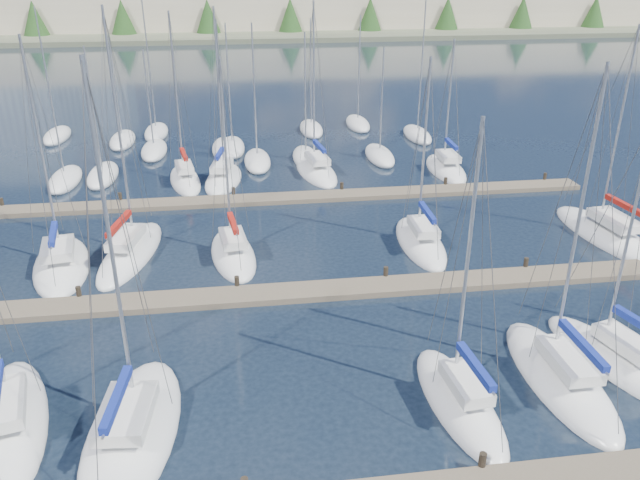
{
  "coord_description": "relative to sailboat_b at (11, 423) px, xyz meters",
  "views": [
    {
      "loc": [
        -3.67,
        -12.28,
        16.05
      ],
      "look_at": [
        0.0,
        14.0,
        4.0
      ],
      "focal_mm": 35.0,
      "sensor_mm": 36.0,
      "label": 1
    }
  ],
  "objects": [
    {
      "name": "ground",
      "position": [
        12.58,
        52.45,
        -0.17
      ],
      "size": [
        400.0,
        400.0,
        0.0
      ],
      "primitive_type": "plane",
      "color": "#182331",
      "rests_on": "ground"
    },
    {
      "name": "dock_mid",
      "position": [
        12.58,
        8.46,
        -0.02
      ],
      "size": [
        44.0,
        1.93,
        1.1
      ],
      "color": "#6B5E4C",
      "rests_on": "ground"
    },
    {
      "name": "dock_far",
      "position": [
        12.58,
        22.46,
        -0.02
      ],
      "size": [
        44.0,
        1.93,
        1.1
      ],
      "color": "#6B5E4C",
      "rests_on": "ground"
    },
    {
      "name": "sailboat_b",
      "position": [
        0.0,
        0.0,
        0.0
      ],
      "size": [
        4.45,
        8.66,
        11.54
      ],
      "rotation": [
        0.0,
        0.0,
        0.24
      ],
      "color": "white",
      "rests_on": "ground"
    },
    {
      "name": "sailboat_c",
      "position": [
        4.56,
        -1.07,
        0.0
      ],
      "size": [
        4.04,
        8.87,
        14.23
      ],
      "rotation": [
        0.0,
        0.0,
        -0.1
      ],
      "color": "white",
      "rests_on": "ground"
    },
    {
      "name": "sailboat_j",
      "position": [
        8.42,
        13.51,
        0.01
      ],
      "size": [
        3.32,
        7.32,
        12.12
      ],
      "rotation": [
        0.0,
        0.0,
        0.12
      ],
      "color": "white",
      "rests_on": "ground"
    },
    {
      "name": "sailboat_h",
      "position": [
        -1.24,
        13.43,
        0.0
      ],
      "size": [
        4.35,
        8.35,
        13.36
      ],
      "rotation": [
        0.0,
        0.0,
        0.17
      ],
      "color": "white",
      "rests_on": "ground"
    },
    {
      "name": "sailboat_o",
      "position": [
        7.83,
        27.32,
        0.02
      ],
      "size": [
        3.76,
        7.56,
        13.67
      ],
      "rotation": [
        0.0,
        0.0,
        -0.16
      ],
      "color": "white",
      "rests_on": "ground"
    },
    {
      "name": "sailboat_e",
      "position": [
        21.69,
        -0.24,
        0.01
      ],
      "size": [
        2.76,
        8.55,
        13.56
      ],
      "rotation": [
        0.0,
        0.0,
        0.0
      ],
      "color": "white",
      "rests_on": "ground"
    },
    {
      "name": "sailboat_n",
      "position": [
        4.86,
        27.51,
        0.03
      ],
      "size": [
        3.43,
        7.59,
        13.36
      ],
      "rotation": [
        0.0,
        0.0,
        0.17
      ],
      "color": "white",
      "rests_on": "ground"
    },
    {
      "name": "sailboat_q",
      "position": [
        26.0,
        27.45,
        0.0
      ],
      "size": [
        2.95,
        7.63,
        11.11
      ],
      "rotation": [
        0.0,
        0.0,
        -0.04
      ],
      "color": "white",
      "rests_on": "ground"
    },
    {
      "name": "sailboat_l",
      "position": [
        19.8,
        13.63,
        0.01
      ],
      "size": [
        2.74,
        7.76,
        11.83
      ],
      "rotation": [
        0.0,
        0.0,
        -0.03
      ],
      "color": "white",
      "rests_on": "ground"
    },
    {
      "name": "sailboat_f",
      "position": [
        24.59,
        0.54,
        0.01
      ],
      "size": [
        4.02,
        8.11,
        11.4
      ],
      "rotation": [
        0.0,
        0.0,
        0.25
      ],
      "color": "white",
      "rests_on": "ground"
    },
    {
      "name": "sailboat_p",
      "position": [
        15.33,
        28.37,
        0.01
      ],
      "size": [
        3.7,
        8.48,
        13.9
      ],
      "rotation": [
        0.0,
        0.0,
        0.12
      ],
      "color": "white",
      "rests_on": "ground"
    },
    {
      "name": "sailboat_d",
      "position": [
        17.04,
        -1.17,
        0.02
      ],
      "size": [
        2.78,
        7.38,
        12.07
      ],
      "rotation": [
        0.0,
        0.0,
        0.07
      ],
      "color": "white",
      "rests_on": "ground"
    },
    {
      "name": "sailboat_i",
      "position": [
        2.43,
        14.52,
        0.02
      ],
      "size": [
        4.21,
        9.33,
        14.61
      ],
      "rotation": [
        0.0,
        0.0,
        -0.19
      ],
      "color": "white",
      "rests_on": "ground"
    },
    {
      "name": "sailboat_m",
      "position": [
        31.71,
        13.11,
        -0.0
      ],
      "size": [
        4.0,
        10.05,
        13.42
      ],
      "rotation": [
        0.0,
        0.0,
        0.1
      ],
      "color": "white",
      "rests_on": "ground"
    },
    {
      "name": "distant_boats",
      "position": [
        8.24,
        36.21,
        0.12
      ],
      "size": [
        36.93,
        20.75,
        13.3
      ],
      "color": "#9EA0A5",
      "rests_on": "ground"
    }
  ]
}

